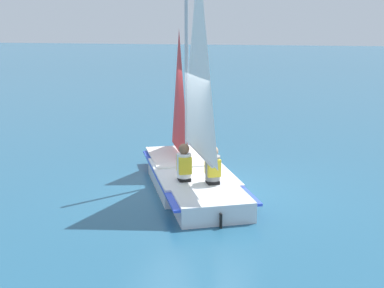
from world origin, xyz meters
The scene contains 4 objects.
ground_plane centered at (0.00, 0.00, 0.00)m, with size 260.00×260.00×0.00m, color #235675.
sailboat_main centered at (0.03, 0.02, 0.67)m, with size 4.61×3.89×4.99m.
sailor_helm centered at (0.74, 0.13, 0.62)m, with size 0.43×0.42×1.16m.
sailor_crew centered at (0.70, 0.74, 0.62)m, with size 0.43×0.42×1.16m.
Camera 1 is at (9.46, 3.88, 3.35)m, focal length 45.00 mm.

